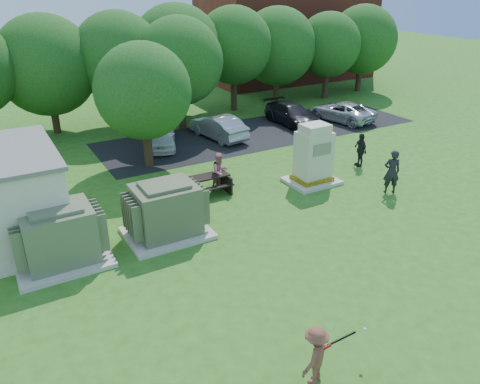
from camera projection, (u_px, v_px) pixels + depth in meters
ground at (302, 274)px, 15.02m from camera, size 120.00×120.00×0.00m
brick_building at (286, 33)px, 42.75m from camera, size 15.00×8.00×8.00m
parking_strip at (262, 132)px, 28.82m from camera, size 20.00×6.00×0.01m
transformer_left at (59, 237)px, 15.24m from camera, size 3.00×2.40×2.07m
transformer_right at (166, 211)px, 16.90m from camera, size 3.00×2.40×2.07m
generator_cabinet at (313, 158)px, 21.19m from camera, size 2.29×1.87×2.79m
picnic_table at (207, 182)px, 20.40m from camera, size 1.94×1.46×0.83m
batter at (315, 356)px, 10.73m from camera, size 1.15×0.94×1.55m
person_by_generator at (392, 172)px, 20.29m from camera, size 0.86×0.76×1.97m
person_at_picnic at (220, 171)px, 20.69m from camera, size 0.91×0.76×1.70m
person_walking_right at (360, 150)px, 23.30m from camera, size 0.62×1.06×1.69m
car_white at (160, 135)px, 25.99m from camera, size 2.89×4.26×1.35m
car_silver_a at (218, 127)px, 27.40m from camera, size 2.05×4.37×1.39m
car_dark at (292, 114)px, 29.96m from camera, size 1.88×4.60×1.33m
car_silver_b at (342, 111)px, 30.79m from camera, size 2.97×4.85×1.25m
batting_equipment at (343, 339)px, 10.92m from camera, size 1.47×0.22×0.24m
tree_row at (148, 58)px, 28.66m from camera, size 41.30×13.30×7.30m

